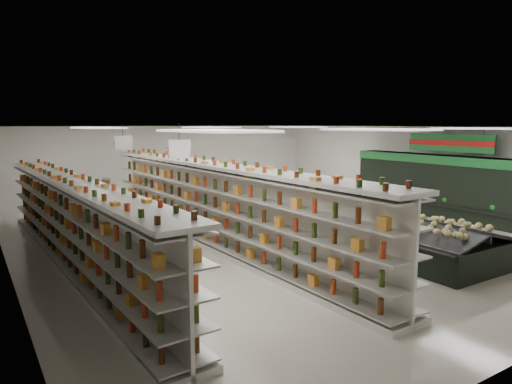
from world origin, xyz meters
TOP-DOWN VIEW (x-y plane):
  - floor at (0.00, 0.00)m, footprint 16.00×16.00m
  - ceiling at (0.00, 0.00)m, footprint 14.00×16.00m
  - wall_back at (0.00, 8.00)m, footprint 14.00×0.02m
  - wall_left at (-7.00, 0.00)m, footprint 0.02×16.00m
  - wall_right at (7.00, 0.00)m, footprint 0.02×16.00m
  - produce_wall_case at (6.53, -1.50)m, footprint 0.93×8.00m
  - aisle_sign_near at (-3.80, -2.00)m, footprint 0.52×0.06m
  - aisle_sign_far at (-3.80, 2.00)m, footprint 0.52×0.06m
  - hortifruti_banner at (6.25, -1.50)m, footprint 0.12×3.20m
  - gondola_left at (-5.65, -0.19)m, footprint 1.34×11.77m
  - gondola_center at (-2.02, -0.15)m, footprint 1.29×12.93m
  - produce_island at (1.60, -2.46)m, footprint 2.51×6.82m
  - soda_endcap at (0.33, 6.60)m, footprint 1.33×1.06m
  - shopper_main at (-0.48, -2.02)m, footprint 0.84×0.79m
  - shopper_background at (-3.53, 5.00)m, footprint 0.72×0.84m

SIDE VIEW (x-z plane):
  - floor at x=0.00m, z-range 0.00..0.00m
  - produce_island at x=1.60m, z-range -0.05..0.97m
  - soda_endcap at x=0.33m, z-range -0.02..1.47m
  - shopper_background at x=-3.53m, z-range 0.00..1.48m
  - gondola_left at x=-5.65m, z-range -0.08..1.95m
  - shopper_main at x=-0.48m, z-range 0.00..1.94m
  - gondola_center at x=-2.02m, z-range -0.09..2.15m
  - produce_wall_case at x=6.53m, z-range 0.14..2.34m
  - wall_back at x=0.00m, z-range 0.00..3.20m
  - wall_left at x=-7.00m, z-range 0.00..3.20m
  - wall_right at x=7.00m, z-range 0.00..3.20m
  - hortifruti_banner at x=6.25m, z-range 2.18..3.13m
  - aisle_sign_near at x=-3.80m, z-range 2.38..3.13m
  - aisle_sign_far at x=-3.80m, z-range 2.38..3.13m
  - ceiling at x=0.00m, z-range 3.19..3.21m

